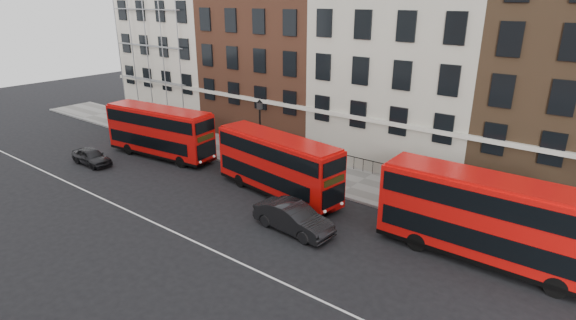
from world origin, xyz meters
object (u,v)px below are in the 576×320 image
Objects in this scene: bus_a at (159,131)px; car_front at (293,218)px; car_rear at (92,157)px; bus_c at (488,218)px; bus_b at (277,164)px.

bus_a is 2.06× the size of car_front.
bus_c is at bearing -81.46° from car_rear.
bus_c is at bearing -6.37° from bus_a.
bus_c is at bearing -66.00° from car_front.
bus_c reaches higher than bus_b.
bus_a is at bearing -172.11° from bus_b.
bus_b is (12.51, 0.01, -0.04)m from bus_a.
car_front is (-9.43, -3.41, -1.59)m from bus_c.
car_rear is (-28.70, -4.61, -1.74)m from bus_c.
bus_a is 25.86m from bus_c.
bus_b is 2.57× the size of car_rear.
car_front is (16.43, -3.40, -1.43)m from bus_a.
car_rear is at bearing -171.24° from bus_c.
bus_c reaches higher than car_front.
bus_b is 0.93× the size of bus_c.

